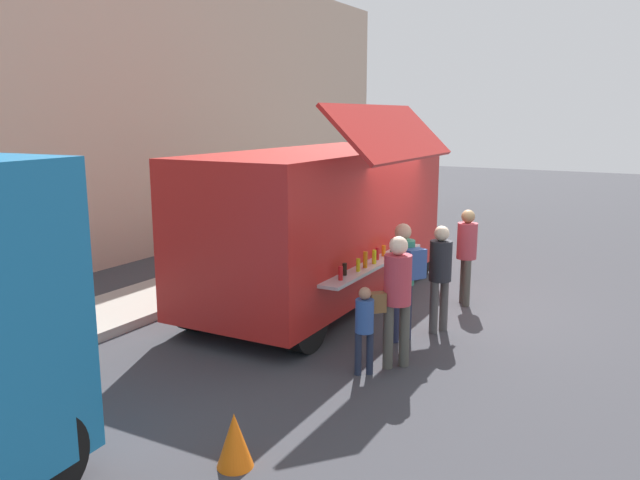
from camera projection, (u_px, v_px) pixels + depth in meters
ground_plane at (430, 305)px, 11.17m from camera, size 60.00×60.00×0.00m
curb_strip at (40, 338)px, 9.34m from camera, size 28.00×1.60×0.15m
food_truck_main at (324, 219)px, 11.21m from camera, size 6.19×3.23×3.50m
traffic_cone_orange at (235, 440)px, 6.01m from camera, size 0.36×0.36×0.55m
trash_bin at (313, 230)px, 15.62m from camera, size 0.60×0.60×1.03m
customer_front_ordering at (440, 269)px, 9.63m from camera, size 0.34×0.34×1.68m
customer_mid_with_backpack at (404, 270)px, 9.20m from camera, size 0.50×0.58×1.79m
customer_rear_waiting at (396, 291)px, 8.24m from camera, size 0.52×0.51×1.79m
customer_extra_browsing at (467, 248)px, 11.05m from camera, size 0.35×0.35×1.71m
child_near_queue at (364, 323)px, 8.07m from camera, size 0.24×0.24×1.18m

